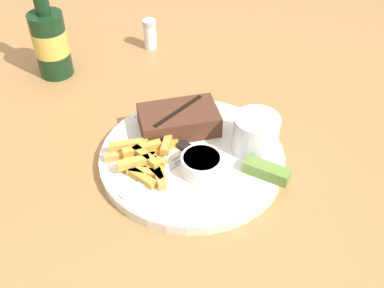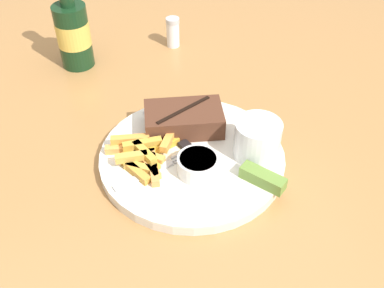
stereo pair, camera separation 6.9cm
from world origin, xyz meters
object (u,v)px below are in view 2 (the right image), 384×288
(dinner_plate, at_px, (192,158))
(dipping_sauce_cup, at_px, (199,164))
(knife_utensil, at_px, (181,139))
(fork_utensil, at_px, (150,172))
(beer_bottle, at_px, (73,32))
(pickle_spear, at_px, (263,178))
(salt_shaker, at_px, (173,32))
(coleslaw_cup, at_px, (257,137))
(steak_portion, at_px, (186,119))

(dinner_plate, distance_m, dipping_sauce_cup, 0.05)
(dipping_sauce_cup, relative_size, knife_utensil, 0.40)
(dinner_plate, bearing_deg, knife_utensil, 109.10)
(dinner_plate, xyz_separation_m, fork_utensil, (-0.07, -0.03, 0.01))
(knife_utensil, bearing_deg, fork_utensil, 111.58)
(knife_utensil, relative_size, beer_bottle, 0.75)
(pickle_spear, xyz_separation_m, knife_utensil, (-0.10, 0.12, -0.01))
(salt_shaker, bearing_deg, pickle_spear, -83.77)
(beer_bottle, bearing_deg, pickle_spear, -58.64)
(beer_bottle, relative_size, salt_shaker, 3.19)
(coleslaw_cup, relative_size, fork_utensil, 0.56)
(coleslaw_cup, distance_m, dipping_sauce_cup, 0.10)
(fork_utensil, bearing_deg, beer_bottle, 82.42)
(steak_portion, height_order, knife_utensil, steak_portion)
(dinner_plate, xyz_separation_m, beer_bottle, (-0.17, 0.34, 0.06))
(beer_bottle, xyz_separation_m, salt_shaker, (0.21, 0.03, -0.04))
(dinner_plate, height_order, knife_utensil, knife_utensil)
(dipping_sauce_cup, bearing_deg, salt_shaker, 85.00)
(fork_utensil, bearing_deg, pickle_spear, -41.49)
(coleslaw_cup, bearing_deg, knife_utensil, 153.35)
(salt_shaker, bearing_deg, dinner_plate, -95.81)
(dipping_sauce_cup, distance_m, knife_utensil, 0.08)
(fork_utensil, bearing_deg, steak_portion, 29.02)
(fork_utensil, bearing_deg, coleslaw_cup, -19.77)
(steak_portion, bearing_deg, coleslaw_cup, -42.26)
(fork_utensil, bearing_deg, dipping_sauce_cup, -32.21)
(fork_utensil, height_order, salt_shaker, salt_shaker)
(dinner_plate, xyz_separation_m, knife_utensil, (-0.01, 0.03, 0.01))
(steak_portion, relative_size, fork_utensil, 1.06)
(pickle_spear, bearing_deg, beer_bottle, 121.36)
(dinner_plate, height_order, salt_shaker, salt_shaker)
(coleslaw_cup, bearing_deg, dinner_plate, 167.79)
(pickle_spear, bearing_deg, salt_shaker, 96.23)
(beer_bottle, bearing_deg, fork_utensil, -75.01)
(dipping_sauce_cup, distance_m, fork_utensil, 0.07)
(knife_utensil, relative_size, salt_shaker, 2.41)
(knife_utensil, bearing_deg, dinner_plate, 173.73)
(fork_utensil, distance_m, salt_shaker, 0.42)
(coleslaw_cup, height_order, beer_bottle, beer_bottle)
(coleslaw_cup, bearing_deg, fork_utensil, -177.19)
(knife_utensil, bearing_deg, salt_shaker, -33.70)
(fork_utensil, xyz_separation_m, knife_utensil, (0.06, 0.06, 0.00))
(pickle_spear, height_order, knife_utensil, pickle_spear)
(coleslaw_cup, bearing_deg, salt_shaker, 98.69)
(dinner_plate, height_order, fork_utensil, fork_utensil)
(salt_shaker, bearing_deg, knife_utensil, -98.33)
(knife_utensil, height_order, salt_shaker, salt_shaker)
(steak_portion, xyz_separation_m, pickle_spear, (0.08, -0.15, -0.01))
(fork_utensil, distance_m, knife_utensil, 0.09)
(beer_bottle, bearing_deg, coleslaw_cup, -53.33)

